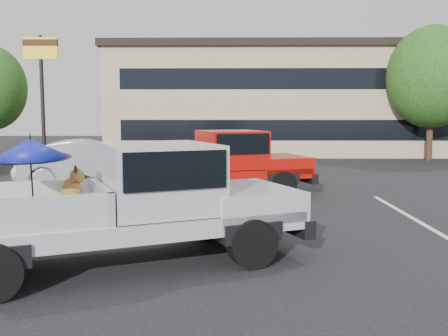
{
  "coord_description": "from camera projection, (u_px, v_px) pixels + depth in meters",
  "views": [
    {
      "loc": [
        -1.1,
        -9.55,
        2.33
      ],
      "look_at": [
        -1.24,
        0.03,
        1.3
      ],
      "focal_mm": 40.0,
      "sensor_mm": 36.0,
      "label": 1
    }
  ],
  "objects": [
    {
      "name": "ground",
      "position": [
        287.0,
        234.0,
        9.73
      ],
      "size": [
        90.0,
        90.0,
        0.0
      ],
      "primitive_type": "plane",
      "color": "black",
      "rests_on": "ground"
    },
    {
      "name": "tree_right",
      "position": [
        432.0,
        77.0,
        25.05
      ],
      "size": [
        4.46,
        4.46,
        6.78
      ],
      "color": "#332114",
      "rests_on": "ground"
    },
    {
      "name": "stripe_right",
      "position": [
        406.0,
        214.0,
        11.67
      ],
      "size": [
        0.12,
        5.0,
        0.01
      ],
      "primitive_type": "cube",
      "color": "silver",
      "rests_on": "ground"
    },
    {
      "name": "silver_sedan",
      "position": [
        91.0,
        163.0,
        16.19
      ],
      "size": [
        4.79,
        2.33,
        1.51
      ],
      "primitive_type": "imported",
      "rotation": [
        0.0,
        0.0,
        1.74
      ],
      "color": "#9D9FA4",
      "rests_on": "ground"
    },
    {
      "name": "tree_back",
      "position": [
        338.0,
        83.0,
        33.03
      ],
      "size": [
        4.68,
        4.68,
        7.11
      ],
      "color": "#332114",
      "rests_on": "ground"
    },
    {
      "name": "silver_pickup",
      "position": [
        144.0,
        197.0,
        7.79
      ],
      "size": [
        6.0,
        4.07,
        2.06
      ],
      "rotation": [
        0.0,
        0.0,
        0.41
      ],
      "color": "black",
      "rests_on": "ground"
    },
    {
      "name": "motel_building",
      "position": [
        282.0,
        100.0,
        30.22
      ],
      "size": [
        20.4,
        8.4,
        6.3
      ],
      "color": "tan",
      "rests_on": "ground"
    },
    {
      "name": "motel_sign",
      "position": [
        41.0,
        65.0,
        23.3
      ],
      "size": [
        1.6,
        0.22,
        6.0
      ],
      "color": "black",
      "rests_on": "ground"
    },
    {
      "name": "stripe_left",
      "position": [
        151.0,
        214.0,
        11.76
      ],
      "size": [
        0.12,
        5.0,
        0.01
      ],
      "primitive_type": "cube",
      "color": "silver",
      "rests_on": "ground"
    },
    {
      "name": "red_pickup",
      "position": [
        226.0,
        160.0,
        14.24
      ],
      "size": [
        6.01,
        3.78,
        1.87
      ],
      "rotation": [
        0.0,
        0.0,
        0.35
      ],
      "color": "black",
      "rests_on": "ground"
    }
  ]
}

